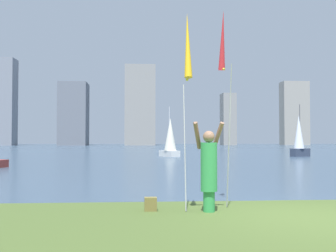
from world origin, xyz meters
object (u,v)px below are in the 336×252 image
at_px(kite_flag_right, 223,45).
at_px(sailboat_1, 170,139).
at_px(kite_flag_left, 188,49).
at_px(bag, 151,204).
at_px(person, 209,167).
at_px(sailboat_4, 299,137).

distance_m(kite_flag_right, sailboat_1, 25.83).
bearing_deg(kite_flag_left, bag, 145.34).
bearing_deg(person, sailboat_4, 80.99).
relative_size(kite_flag_left, sailboat_4, 0.90).
distance_m(kite_flag_left, sailboat_1, 26.97).
height_order(kite_flag_right, sailboat_1, kite_flag_right).
xyz_separation_m(person, kite_flag_left, (-0.48, -0.31, 2.41)).
bearing_deg(sailboat_4, kite_flag_right, -115.66).
distance_m(kite_flag_right, sailboat_4, 27.67).
bearing_deg(person, kite_flag_left, -130.52).
relative_size(person, sailboat_4, 0.41).
distance_m(kite_flag_right, bag, 3.99).
height_order(person, bag, person).
bearing_deg(kite_flag_right, sailboat_4, 64.34).
relative_size(kite_flag_left, bag, 14.59).
distance_m(kite_flag_left, kite_flag_right, 1.53).
xyz_separation_m(kite_flag_left, bag, (-0.73, 0.50, -3.19)).
xyz_separation_m(person, bag, (-1.21, 0.20, -0.78)).
height_order(kite_flag_right, sailboat_4, sailboat_4).
height_order(kite_flag_left, kite_flag_right, kite_flag_right).
bearing_deg(sailboat_4, kite_flag_left, -116.41).
relative_size(kite_flag_right, bag, 15.94).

